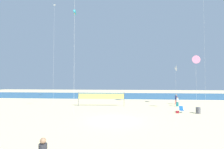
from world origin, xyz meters
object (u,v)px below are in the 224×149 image
object	(u,v)px
volleyball_net	(101,97)
kite_white_delta	(176,68)
beachgoer_navy_shirt	(176,99)
folding_beach_chair	(181,109)
beachgoer_white_shirt	(177,101)
beach_handbag	(177,112)
kite_white_diamond	(54,13)
kite_cyan_tube	(75,13)
trash_barrel	(198,110)
kite_pink_delta	(196,60)

from	to	relation	value
volleyball_net	kite_white_delta	size ratio (longest dim) A/B	1.09
beachgoer_navy_shirt	folding_beach_chair	bearing A→B (deg)	125.69
beachgoer_white_shirt	beach_handbag	distance (m)	6.54
beachgoer_navy_shirt	kite_white_diamond	distance (m)	27.86
beachgoer_navy_shirt	kite_cyan_tube	world-z (taller)	kite_cyan_tube
beachgoer_white_shirt	kite_white_diamond	world-z (taller)	kite_white_diamond
kite_white_delta	folding_beach_chair	bearing A→B (deg)	-101.65
beach_handbag	kite_white_delta	bearing A→B (deg)	74.26
trash_barrel	beach_handbag	xyz separation A→B (m)	(-2.76, -0.01, -0.27)
trash_barrel	kite_white_diamond	size ratio (longest dim) A/B	0.05
folding_beach_chair	kite_cyan_tube	size ratio (longest dim) A/B	0.04
folding_beach_chair	kite_white_diamond	bearing A→B (deg)	-157.36
beachgoer_navy_shirt	kite_white_diamond	xyz separation A→B (m)	(-22.59, -3.41, 15.94)
beachgoer_navy_shirt	kite_cyan_tube	bearing A→B (deg)	34.96
beach_handbag	kite_white_delta	world-z (taller)	kite_white_delta
kite_white_delta	kite_pink_delta	size ratio (longest dim) A/B	0.91
kite_pink_delta	kite_white_delta	bearing A→B (deg)	99.39
beachgoer_navy_shirt	kite_cyan_tube	size ratio (longest dim) A/B	0.09
kite_white_delta	kite_cyan_tube	size ratio (longest dim) A/B	0.36
kite_white_diamond	kite_white_delta	size ratio (longest dim) A/B	2.48
folding_beach_chair	beachgoer_white_shirt	bearing A→B (deg)	113.48
beachgoer_navy_shirt	beach_handbag	world-z (taller)	beachgoer_navy_shirt
beachgoer_white_shirt	trash_barrel	world-z (taller)	beachgoer_white_shirt
beachgoer_navy_shirt	kite_cyan_tube	distance (m)	29.30
beach_handbag	volleyball_net	bearing A→B (deg)	154.81
volleyball_net	kite_white_delta	xyz separation A→B (m)	(13.67, 2.79, 5.19)
kite_cyan_tube	beach_handbag	bearing A→B (deg)	-35.84
beachgoer_navy_shirt	kite_pink_delta	bearing A→B (deg)	144.89
folding_beach_chair	kite_white_diamond	distance (m)	26.96
kite_white_diamond	kite_cyan_tube	distance (m)	9.12
volleyball_net	kite_pink_delta	xyz separation A→B (m)	(14.72, -3.52, 5.96)
folding_beach_chair	kite_white_delta	distance (m)	10.00
kite_cyan_tube	kite_white_delta	bearing A→B (deg)	-14.54
trash_barrel	folding_beach_chair	bearing A→B (deg)	164.10
kite_white_delta	kite_white_diamond	bearing A→B (deg)	-172.74
kite_white_delta	beach_handbag	bearing A→B (deg)	-105.74
beach_handbag	kite_white_delta	xyz separation A→B (m)	(2.30, 8.14, 6.67)
beachgoer_white_shirt	trash_barrel	size ratio (longest dim) A/B	1.91
beachgoer_white_shirt	volleyball_net	world-z (taller)	volleyball_net
beachgoer_navy_shirt	beachgoer_white_shirt	world-z (taller)	beachgoer_navy_shirt
beachgoer_navy_shirt	kite_white_delta	bearing A→B (deg)	117.75
volleyball_net	kite_cyan_tube	xyz separation A→B (m)	(-7.50, 8.29, 18.77)
beachgoer_navy_shirt	trash_barrel	bearing A→B (deg)	139.65
trash_barrel	volleyball_net	distance (m)	15.16
beachgoer_navy_shirt	volleyball_net	size ratio (longest dim) A/B	0.23
beachgoer_white_shirt	beachgoer_navy_shirt	bearing A→B (deg)	4.15
kite_white_diamond	kite_cyan_tube	bearing A→B (deg)	81.76
beachgoer_navy_shirt	kite_pink_delta	distance (m)	9.57
volleyball_net	beach_handbag	world-z (taller)	volleyball_net
beachgoer_navy_shirt	kite_pink_delta	size ratio (longest dim) A/B	0.22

